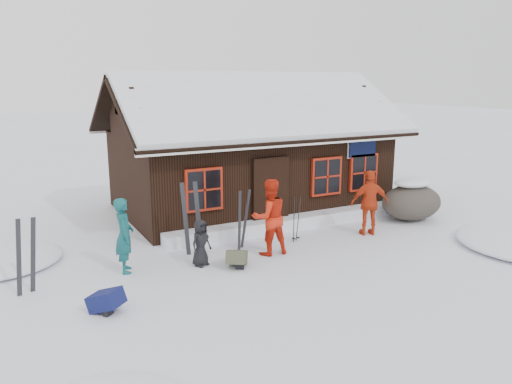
% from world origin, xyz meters
% --- Properties ---
extents(ground, '(120.00, 120.00, 0.00)m').
position_xyz_m(ground, '(0.00, 0.00, 0.00)').
color(ground, white).
rests_on(ground, ground).
extents(mountain_hut, '(8.90, 6.09, 4.42)m').
position_xyz_m(mountain_hut, '(1.50, 4.98, 1.58)').
color(mountain_hut, black).
rests_on(mountain_hut, ground).
extents(snow_drift, '(7.60, 0.60, 0.35)m').
position_xyz_m(snow_drift, '(1.50, 2.25, 0.17)').
color(snow_drift, white).
rests_on(snow_drift, ground).
extents(snow_mounds, '(20.60, 13.20, 0.48)m').
position_xyz_m(snow_mounds, '(1.65, 1.86, 0.00)').
color(snow_mounds, white).
rests_on(snow_mounds, ground).
extents(skier_teal, '(0.51, 0.67, 1.67)m').
position_xyz_m(skier_teal, '(-3.52, 1.11, 0.84)').
color(skier_teal, '#115052').
rests_on(skier_teal, ground).
extents(skier_orange_left, '(0.94, 0.76, 1.86)m').
position_xyz_m(skier_orange_left, '(-0.15, 0.63, 0.93)').
color(skier_orange_left, red).
rests_on(skier_orange_left, ground).
extents(skier_orange_right, '(1.13, 0.78, 1.78)m').
position_xyz_m(skier_orange_right, '(3.01, 0.71, 0.89)').
color(skier_orange_right, red).
rests_on(skier_orange_right, ground).
extents(skier_crouched, '(0.62, 0.52, 1.08)m').
position_xyz_m(skier_crouched, '(-1.91, 0.68, 0.54)').
color(skier_crouched, black).
rests_on(skier_crouched, ground).
extents(boulder, '(1.94, 1.45, 1.14)m').
position_xyz_m(boulder, '(5.14, 1.29, 0.58)').
color(boulder, '#4A433B').
rests_on(boulder, ground).
extents(ski_pair_left, '(0.48, 0.15, 1.59)m').
position_xyz_m(ski_pair_left, '(-5.50, 0.88, 0.74)').
color(ski_pair_left, black).
rests_on(ski_pair_left, ground).
extents(ski_pair_mid, '(0.50, 0.22, 1.86)m').
position_xyz_m(ski_pair_mid, '(-1.83, 1.43, 0.88)').
color(ski_pair_mid, black).
rests_on(ski_pair_mid, ground).
extents(ski_pair_right, '(0.50, 0.27, 1.53)m').
position_xyz_m(ski_pair_right, '(-0.53, 1.32, 0.72)').
color(ski_pair_right, black).
rests_on(ski_pair_right, ground).
extents(ski_poles, '(0.22, 0.11, 1.24)m').
position_xyz_m(ski_poles, '(0.95, 1.16, 0.58)').
color(ski_poles, black).
rests_on(ski_poles, ground).
extents(backpack_blue, '(0.70, 0.71, 0.31)m').
position_xyz_m(backpack_blue, '(-4.31, -0.70, 0.15)').
color(backpack_blue, '#11164A').
rests_on(backpack_blue, ground).
extents(backpack_olive, '(0.68, 0.71, 0.31)m').
position_xyz_m(backpack_olive, '(-1.23, 0.20, 0.16)').
color(backpack_olive, '#444632').
rests_on(backpack_olive, ground).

